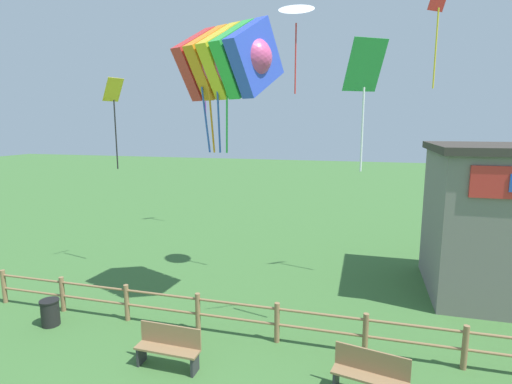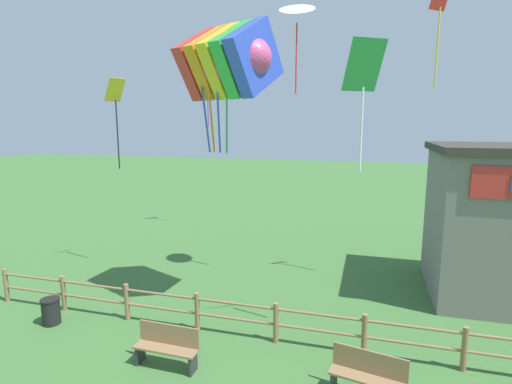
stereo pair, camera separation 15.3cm
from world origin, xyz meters
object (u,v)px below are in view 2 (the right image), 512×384
Objects in this scene: kite_red_diamond at (440,14)px; park_bench_near_fence at (167,345)px; trash_bin at (51,311)px; kite_yellow_diamond at (116,105)px; kite_purple_streamer at (208,90)px; kite_rainbow_parafoil at (228,61)px; kite_green_diamond at (364,77)px; park_bench_by_building at (368,374)px; kite_white_delta at (297,10)px.

park_bench_near_fence is at bearing -134.68° from kite_red_diamond.
trash_bin is 0.22× the size of kite_yellow_diamond.
kite_purple_streamer is at bearing 108.05° from park_bench_near_fence.
kite_rainbow_parafoil is 1.36× the size of kite_purple_streamer.
kite_rainbow_parafoil reaches higher than kite_green_diamond.
kite_green_diamond is 12.84m from kite_purple_streamer.
kite_yellow_diamond reaches higher than trash_bin.
park_bench_near_fence is at bearing -96.57° from kite_rainbow_parafoil.
trash_bin is (-8.74, 0.75, -0.15)m from park_bench_by_building.
kite_green_diamond is at bearing 9.72° from trash_bin.
kite_white_delta is at bearing 71.68° from park_bench_near_fence.
kite_purple_streamer is at bearing 129.41° from kite_green_diamond.
kite_red_diamond is at bearing 4.28° from kite_yellow_diamond.
kite_purple_streamer is (-8.14, 9.91, 0.68)m from kite_green_diamond.
park_bench_by_building is 0.43× the size of kite_rainbow_parafoil.
kite_white_delta is (1.90, 5.74, 8.77)m from park_bench_near_fence.
kite_yellow_diamond reaches higher than park_bench_by_building.
trash_bin is at bearing -91.01° from kite_purple_streamer.
park_bench_near_fence is 12.26m from kite_red_diamond.
kite_green_diamond is at bearing -19.24° from kite_yellow_diamond.
park_bench_near_fence is 14.61m from kite_purple_streamer.
kite_yellow_diamond is at bearing 157.91° from kite_rainbow_parafoil.
trash_bin is 10.59m from kite_green_diamond.
kite_white_delta is at bearing 2.27° from kite_yellow_diamond.
kite_purple_streamer is 0.90× the size of kite_white_delta.
trash_bin is 11.83m from kite_white_delta.
kite_red_diamond is at bearing 27.41° from trash_bin.
park_bench_near_fence is 4.29m from trash_bin.
trash_bin is at bearing -151.86° from kite_rainbow_parafoil.
kite_purple_streamer reaches higher than trash_bin.
kite_white_delta is at bearing 123.43° from kite_green_diamond.
kite_white_delta is (-2.25, 3.41, 2.55)m from kite_green_diamond.
trash_bin is 14.57m from kite_red_diamond.
kite_purple_streamer reaches higher than kite_green_diamond.
kite_white_delta reaches higher than kite_rainbow_parafoil.
kite_green_diamond is 0.97× the size of kite_red_diamond.
kite_yellow_diamond is (-4.86, 5.48, 5.82)m from park_bench_near_fence.
kite_purple_streamer reaches higher than kite_yellow_diamond.
trash_bin is at bearing 175.13° from park_bench_by_building.
kite_rainbow_parafoil is at bearing -122.32° from kite_white_delta.
kite_white_delta is at bearing -172.61° from kite_red_diamond.
kite_green_diamond reaches higher than kite_yellow_diamond.
kite_red_diamond reaches higher than kite_yellow_diamond.
kite_purple_streamer reaches higher than park_bench_near_fence.
kite_yellow_diamond is (-0.67, 4.57, 5.97)m from trash_bin.
kite_white_delta is 0.90× the size of kite_yellow_diamond.
kite_purple_streamer is at bearing 116.19° from kite_rainbow_parafoil.
kite_rainbow_parafoil is 1.19× the size of kite_green_diamond.
park_bench_near_fence is at bearing -71.95° from kite_purple_streamer.
kite_purple_streamer is 0.81× the size of kite_yellow_diamond.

